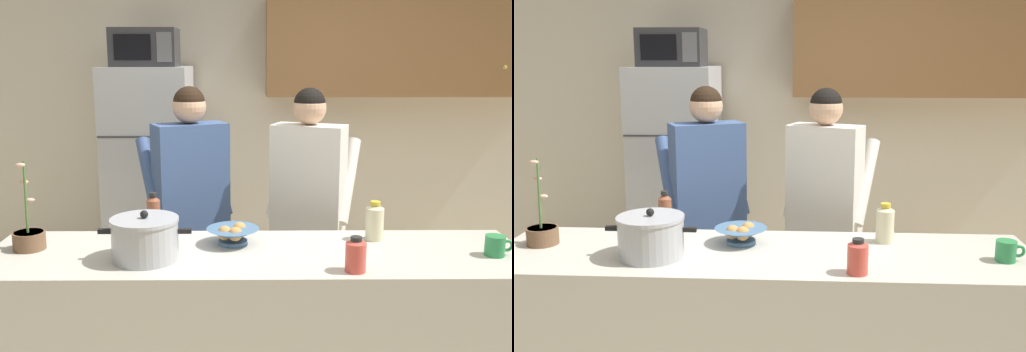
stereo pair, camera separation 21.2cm
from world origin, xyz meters
The scene contains 13 objects.
back_wall_unit centered at (0.28, 2.25, 1.44)m, with size 6.00×0.48×2.60m.
kitchen_island centered at (0.00, 0.00, 0.46)m, with size 2.53×0.68×0.92m, color beige.
refrigerator centered at (-0.81, 1.85, 0.87)m, with size 0.64×0.68×1.74m.
microwave centered at (-0.81, 1.83, 1.88)m, with size 0.48×0.37×0.28m.
person_near_pot centered at (-0.38, 0.76, 1.03)m, with size 0.61×0.57×1.65m.
person_by_sink centered at (0.31, 0.74, 1.03)m, with size 0.60×0.55×1.64m.
cooking_pot centered at (-0.50, -0.09, 1.02)m, with size 0.42×0.31×0.23m.
coffee_mug centered at (1.09, -0.06, 0.97)m, with size 0.13×0.09×0.10m.
bread_bowl centered at (-0.12, 0.12, 0.97)m, with size 0.26×0.26×0.10m.
bottle_near_edge centered at (-0.52, 0.26, 1.03)m, with size 0.07×0.07×0.23m.
bottle_mid_counter centered at (0.59, 0.18, 1.02)m, with size 0.09×0.09×0.20m.
bottle_far_corner centered at (0.42, -0.25, 1.00)m, with size 0.09×0.09×0.15m.
potted_orchid centered at (-1.08, 0.06, 0.98)m, with size 0.15×0.15×0.42m.
Camera 2 is at (0.18, -2.56, 1.82)m, focal length 40.46 mm.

